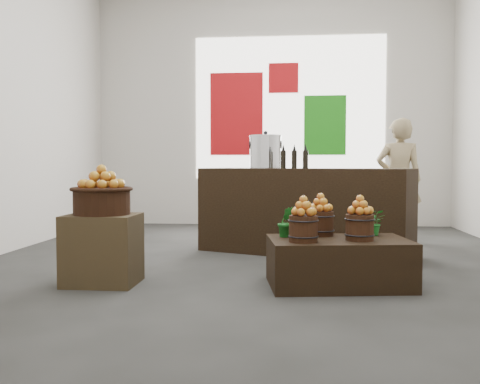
# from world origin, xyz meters

# --- Properties ---
(ground) EXTENTS (7.00, 7.00, 0.00)m
(ground) POSITION_xyz_m (0.00, 0.00, 0.00)
(ground) COLOR #353633
(ground) RESTS_ON ground
(back_wall) EXTENTS (6.00, 0.04, 4.00)m
(back_wall) POSITION_xyz_m (0.00, 3.50, 2.00)
(back_wall) COLOR beige
(back_wall) RESTS_ON ground
(back_opening) EXTENTS (3.20, 0.02, 2.40)m
(back_opening) POSITION_xyz_m (0.30, 3.48, 2.00)
(back_opening) COLOR white
(back_opening) RESTS_ON back_wall
(deco_red_left) EXTENTS (0.90, 0.04, 1.40)m
(deco_red_left) POSITION_xyz_m (-0.60, 3.47, 1.90)
(deco_red_left) COLOR #B00D12
(deco_red_left) RESTS_ON back_wall
(deco_green_right) EXTENTS (0.70, 0.04, 1.00)m
(deco_green_right) POSITION_xyz_m (0.90, 3.47, 1.70)
(deco_green_right) COLOR #1B8013
(deco_green_right) RESTS_ON back_wall
(deco_red_upper) EXTENTS (0.50, 0.04, 0.50)m
(deco_red_upper) POSITION_xyz_m (0.20, 3.47, 2.50)
(deco_red_upper) COLOR #B00D12
(deco_red_upper) RESTS_ON back_wall
(crate) EXTENTS (0.61, 0.50, 0.61)m
(crate) POSITION_xyz_m (-1.30, -1.19, 0.30)
(crate) COLOR #483821
(crate) RESTS_ON ground
(wicker_basket) EXTENTS (0.49, 0.49, 0.22)m
(wicker_basket) POSITION_xyz_m (-1.30, -1.19, 0.72)
(wicker_basket) COLOR black
(wicker_basket) RESTS_ON crate
(apples_in_basket) EXTENTS (0.38, 0.38, 0.20)m
(apples_in_basket) POSITION_xyz_m (-1.30, -1.19, 0.93)
(apples_in_basket) COLOR maroon
(apples_in_basket) RESTS_ON wicker_basket
(display_table) EXTENTS (1.27, 0.88, 0.41)m
(display_table) POSITION_xyz_m (0.74, -1.08, 0.20)
(display_table) COLOR black
(display_table) RESTS_ON ground
(apple_bucket_front_left) EXTENTS (0.24, 0.24, 0.22)m
(apple_bucket_front_left) POSITION_xyz_m (0.43, -1.29, 0.52)
(apple_bucket_front_left) COLOR black
(apple_bucket_front_left) RESTS_ON display_table
(apples_in_bucket_front_left) EXTENTS (0.18, 0.18, 0.16)m
(apples_in_bucket_front_left) POSITION_xyz_m (0.43, -1.29, 0.70)
(apples_in_bucket_front_left) COLOR maroon
(apples_in_bucket_front_left) RESTS_ON apple_bucket_front_left
(apple_bucket_front_right) EXTENTS (0.24, 0.24, 0.22)m
(apple_bucket_front_right) POSITION_xyz_m (0.91, -1.15, 0.52)
(apple_bucket_front_right) COLOR black
(apple_bucket_front_right) RESTS_ON display_table
(apples_in_bucket_front_right) EXTENTS (0.18, 0.18, 0.16)m
(apples_in_bucket_front_right) POSITION_xyz_m (0.91, -1.15, 0.70)
(apples_in_bucket_front_right) COLOR maroon
(apples_in_bucket_front_right) RESTS_ON apple_bucket_front_right
(apple_bucket_rear) EXTENTS (0.24, 0.24, 0.22)m
(apple_bucket_rear) POSITION_xyz_m (0.59, -0.88, 0.52)
(apple_bucket_rear) COLOR black
(apple_bucket_rear) RESTS_ON display_table
(apples_in_bucket_rear) EXTENTS (0.18, 0.18, 0.16)m
(apples_in_bucket_rear) POSITION_xyz_m (0.59, -0.88, 0.70)
(apples_in_bucket_rear) COLOR maroon
(apples_in_bucket_rear) RESTS_ON apple_bucket_rear
(herb_garnish_right) EXTENTS (0.25, 0.23, 0.24)m
(herb_garnish_right) POSITION_xyz_m (1.07, -0.83, 0.52)
(herb_garnish_right) COLOR #14611C
(herb_garnish_right) RESTS_ON display_table
(herb_garnish_left) EXTENTS (0.16, 0.14, 0.27)m
(herb_garnish_left) POSITION_xyz_m (0.29, -1.01, 0.54)
(herb_garnish_left) COLOR #14611C
(herb_garnish_left) RESTS_ON display_table
(counter) EXTENTS (2.55, 1.61, 1.00)m
(counter) POSITION_xyz_m (0.49, 0.58, 0.50)
(counter) COLOR black
(counter) RESTS_ON ground
(stock_pot_left) EXTENTS (0.38, 0.38, 0.38)m
(stock_pot_left) POSITION_xyz_m (0.03, 0.77, 1.18)
(stock_pot_left) COLOR silver
(stock_pot_left) RESTS_ON counter
(oil_cruets) EXTENTS (0.27, 0.16, 0.28)m
(oil_cruets) POSITION_xyz_m (0.40, 0.36, 1.13)
(oil_cruets) COLOR black
(oil_cruets) RESTS_ON counter
(shopper) EXTENTS (0.63, 0.43, 1.66)m
(shopper) POSITION_xyz_m (1.79, 1.73, 0.83)
(shopper) COLOR #8F7C57
(shopper) RESTS_ON ground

